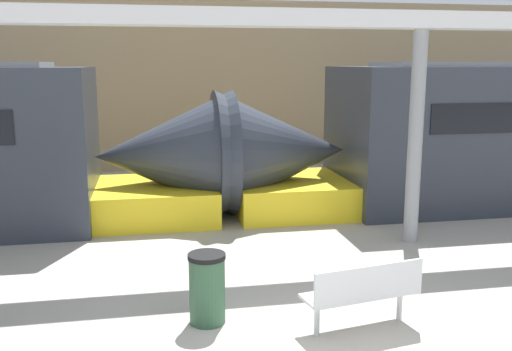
{
  "coord_description": "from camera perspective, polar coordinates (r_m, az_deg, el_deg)",
  "views": [
    {
      "loc": [
        -1.76,
        -5.24,
        3.18
      ],
      "look_at": [
        -0.09,
        3.59,
        1.4
      ],
      "focal_mm": 40.0,
      "sensor_mm": 36.0,
      "label": 1
    }
  ],
  "objects": [
    {
      "name": "station_wall",
      "position": [
        17.38,
        -4.96,
        8.92
      ],
      "size": [
        56.0,
        0.2,
        5.0
      ],
      "primitive_type": "cube",
      "color": "#9E8460",
      "rests_on": "ground_plane"
    },
    {
      "name": "bench_near",
      "position": [
        7.06,
        10.74,
        -11.21
      ],
      "size": [
        1.5,
        0.69,
        0.86
      ],
      "rotation": [
        0.0,
        0.0,
        0.18
      ],
      "color": "silver",
      "rests_on": "ground_plane"
    },
    {
      "name": "trash_bin",
      "position": [
        7.19,
        -4.91,
        -11.16
      ],
      "size": [
        0.47,
        0.47,
        0.89
      ],
      "color": "#2D5138",
      "rests_on": "ground_plane"
    },
    {
      "name": "support_column_near",
      "position": [
        10.41,
        15.65,
        3.57
      ],
      "size": [
        0.25,
        0.25,
        3.75
      ],
      "primitive_type": "cylinder",
      "color": "gray",
      "rests_on": "ground_plane"
    },
    {
      "name": "canopy_beam",
      "position": [
        10.35,
        16.25,
        14.68
      ],
      "size": [
        28.0,
        0.6,
        0.28
      ],
      "primitive_type": "cube",
      "color": "silver",
      "rests_on": "support_column_near"
    }
  ]
}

